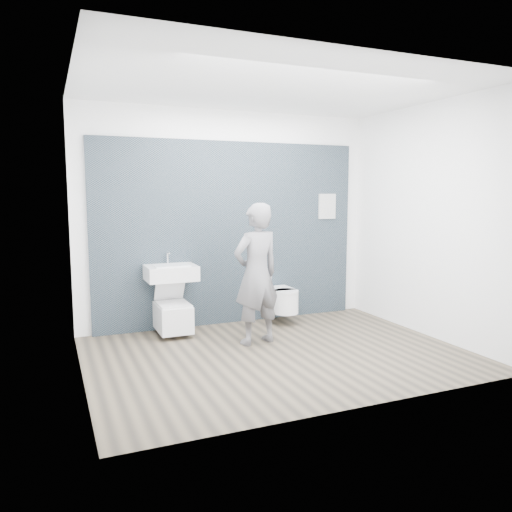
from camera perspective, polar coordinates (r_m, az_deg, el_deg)
name	(u,v)px	position (r m, az deg, el deg)	size (l,w,h in m)	color
ground	(277,354)	(5.52, 2.46, -11.09)	(4.00, 4.00, 0.00)	brown
room_shell	(278,192)	(5.24, 2.57, 7.28)	(4.00, 4.00, 4.00)	white
tile_wall	(231,322)	(6.82, -2.86, -7.51)	(3.60, 0.06, 2.40)	black
washbasin	(171,272)	(6.18, -9.69, -1.85)	(0.61, 0.45, 0.45)	white
toilet_square	(173,315)	(6.24, -9.48, -6.70)	(0.39, 0.56, 0.70)	white
toilet_rounded	(282,300)	(6.70, 3.02, -5.06)	(0.34, 0.57, 0.31)	white
info_placard	(325,313)	(7.39, 7.91, -6.42)	(0.26, 0.03, 0.35)	white
visitor	(256,274)	(5.70, 0.06, -2.08)	(0.59, 0.39, 1.62)	slate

